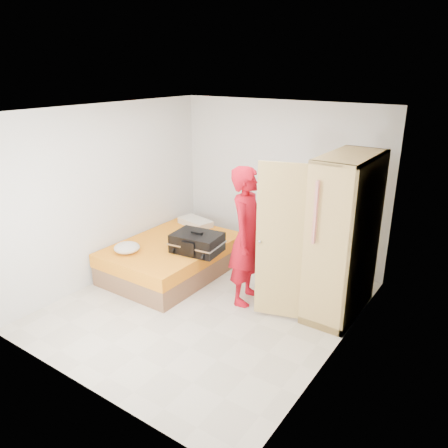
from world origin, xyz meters
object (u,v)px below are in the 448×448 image
Objects in this scene: suitcase at (197,243)px; round_cushion at (127,248)px; bed at (172,258)px; person at (247,236)px; wardrobe at (338,241)px.

suitcase is 1.03m from round_cushion.
person is (1.40, -0.06, 0.70)m from bed.
bed is at bearing 170.59° from suitcase.
suitcase is at bearing 36.32° from round_cushion.
suitcase is at bearing 76.64° from person.
suitcase is at bearing -2.29° from bed.
bed is 0.64m from suitcase.
wardrobe is (2.50, 0.35, 0.75)m from bed.
bed is 0.96× the size of wardrobe.
person is 1.85m from round_cushion.
person is 5.01× the size of round_cushion.
wardrobe is 3.01m from round_cushion.
suitcase is at bearing -169.51° from wardrobe.
suitcase reaches higher than round_cushion.
person is at bearing 18.47° from round_cushion.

